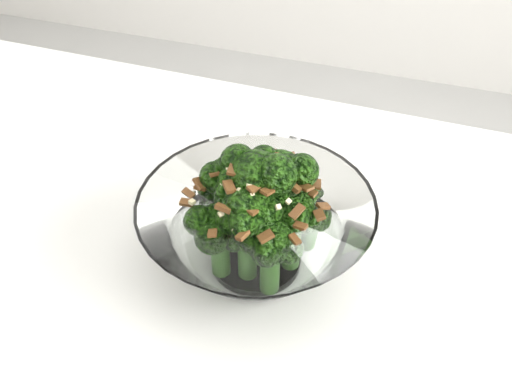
% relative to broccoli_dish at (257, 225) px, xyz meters
% --- Properties ---
extents(broccoli_dish, '(0.19, 0.19, 0.12)m').
position_rel_broccoli_dish_xyz_m(broccoli_dish, '(0.00, 0.00, 0.00)').
color(broccoli_dish, white).
rests_on(broccoli_dish, table).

